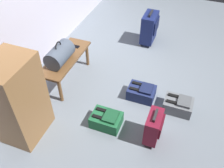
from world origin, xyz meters
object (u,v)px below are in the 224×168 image
at_px(suitcase_upright_navy, 149,27).
at_px(suitcase_small_burgundy, 154,127).
at_px(backpack_grey, 178,105).
at_px(bench, 66,61).
at_px(side_cabinet, 18,100).
at_px(duffel_bag_slate, 60,55).
at_px(backpack_green, 106,120).
at_px(backpack_navy, 142,92).
at_px(cell_phone, 75,46).

relative_size(suitcase_upright_navy, suitcase_small_burgundy, 1.30).
height_order(suitcase_upright_navy, backpack_grey, suitcase_upright_navy).
bearing_deg(bench, side_cabinet, 179.37).
relative_size(duffel_bag_slate, backpack_grey, 1.16).
height_order(suitcase_small_burgundy, backpack_green, suitcase_small_burgundy).
height_order(duffel_bag_slate, backpack_navy, duffel_bag_slate).
xyz_separation_m(bench, duffel_bag_slate, (-0.12, -0.00, 0.20)).
xyz_separation_m(backpack_navy, side_cabinet, (-1.08, 1.19, 0.46)).
xyz_separation_m(cell_phone, backpack_green, (-0.91, -0.88, -0.34)).
distance_m(backpack_green, backpack_grey, 1.00).
bearing_deg(bench, cell_phone, -1.13).
distance_m(bench, cell_phone, 0.30).
height_order(suitcase_upright_navy, side_cabinet, side_cabinet).
bearing_deg(backpack_green, backpack_navy, -23.93).
relative_size(backpack_navy, backpack_green, 1.00).
bearing_deg(duffel_bag_slate, bench, 0.00).
relative_size(suitcase_upright_navy, backpack_grey, 1.58).
distance_m(duffel_bag_slate, side_cabinet, 0.93).
bearing_deg(suitcase_upright_navy, side_cabinet, 160.06).
distance_m(cell_phone, side_cabinet, 1.35).
bearing_deg(backpack_grey, suitcase_upright_navy, 28.55).
distance_m(suitcase_upright_navy, backpack_navy, 1.47).
xyz_separation_m(backpack_green, backpack_grey, (0.58, -0.82, 0.00)).
bearing_deg(suitcase_upright_navy, duffel_bag_slate, 150.38).
xyz_separation_m(cell_phone, side_cabinet, (-1.34, 0.02, 0.12)).
xyz_separation_m(backpack_navy, backpack_grey, (-0.06, -0.53, 0.00)).
bearing_deg(cell_phone, suitcase_small_burgundy, -121.49).
bearing_deg(backpack_grey, duffel_bag_slate, 93.10).
relative_size(cell_phone, backpack_grey, 0.38).
bearing_deg(suitcase_small_burgundy, side_cabinet, 106.05).
bearing_deg(suitcase_small_burgundy, backpack_green, 89.70).
relative_size(duffel_bag_slate, suitcase_small_burgundy, 0.96).
relative_size(bench, backpack_grey, 2.63).
bearing_deg(suitcase_small_burgundy, duffel_bag_slate, 71.64).
height_order(bench, backpack_navy, bench).
bearing_deg(duffel_bag_slate, backpack_navy, -82.69).
height_order(suitcase_small_burgundy, side_cabinet, side_cabinet).
xyz_separation_m(cell_phone, suitcase_upright_navy, (1.16, -0.89, -0.12)).
height_order(duffel_bag_slate, suitcase_small_burgundy, duffel_bag_slate).
relative_size(bench, cell_phone, 6.94).
xyz_separation_m(suitcase_upright_navy, backpack_grey, (-1.49, -0.81, -0.21)).
bearing_deg(cell_phone, backpack_grey, -100.75).
distance_m(suitcase_upright_navy, backpack_grey, 1.71).
height_order(cell_phone, backpack_green, cell_phone).
xyz_separation_m(bench, side_cabinet, (-1.05, 0.01, 0.19)).
xyz_separation_m(suitcase_upright_navy, backpack_navy, (-1.43, -0.28, -0.21)).
relative_size(backpack_grey, side_cabinet, 0.35).
distance_m(suitcase_small_burgundy, side_cabinet, 1.59).
bearing_deg(backpack_navy, bench, 91.33).
xyz_separation_m(bench, suitcase_small_burgundy, (-0.62, -1.49, -0.12)).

